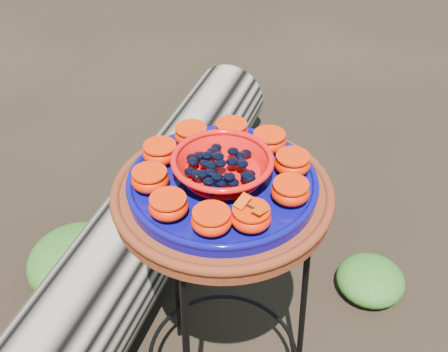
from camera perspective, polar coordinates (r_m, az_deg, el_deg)
plant_stand at (r=1.44m, az=-0.13°, el=-13.24°), size 0.44×0.44×0.70m
terracotta_saucer at (r=1.17m, az=-0.15°, el=-2.04°), size 0.45×0.45×0.04m
cobalt_plate at (r=1.15m, az=-0.15°, el=-0.86°), size 0.39×0.39×0.03m
red_bowl at (r=1.12m, az=-0.16°, el=0.71°), size 0.19×0.19×0.05m
glass_gems at (r=1.10m, az=-0.16°, el=2.34°), size 0.15×0.15×0.03m
orange_half_0 at (r=1.03m, az=2.75°, el=-4.24°), size 0.08×0.08×0.04m
orange_half_1 at (r=1.09m, az=6.76°, el=-1.61°), size 0.08×0.08×0.04m
orange_half_2 at (r=1.16m, az=6.95°, el=1.25°), size 0.08×0.08×0.04m
orange_half_3 at (r=1.22m, az=4.61°, el=3.52°), size 0.08×0.08×0.04m
orange_half_4 at (r=1.24m, az=0.77°, el=4.57°), size 0.08×0.08×0.04m
orange_half_5 at (r=1.23m, az=-3.35°, el=4.14°), size 0.08×0.08×0.04m
orange_half_6 at (r=1.19m, az=-6.49°, el=2.35°), size 0.08×0.08×0.04m
orange_half_7 at (r=1.12m, az=-7.52°, el=-0.37°), size 0.08×0.08×0.04m
orange_half_8 at (r=1.05m, az=-5.66°, el=-3.08°), size 0.08×0.08×0.04m
orange_half_9 at (r=1.02m, az=-1.28°, el=-4.56°), size 0.08×0.08×0.04m
butterfly at (r=1.01m, az=2.80°, el=-3.11°), size 0.08×0.06×0.01m
driftwood_log at (r=1.98m, az=-7.21°, el=-3.68°), size 1.65×1.28×0.31m
foliage_right at (r=1.95m, az=14.69°, el=-10.09°), size 0.23×0.23×0.11m
foliage_back at (r=1.96m, az=-14.52°, el=-8.26°), size 0.35×0.35×0.17m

